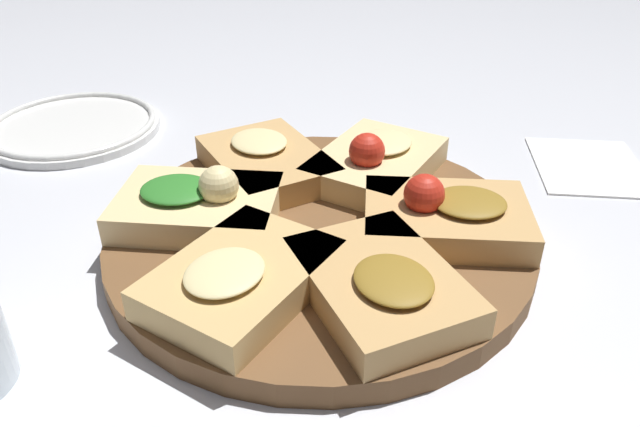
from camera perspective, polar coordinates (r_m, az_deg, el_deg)
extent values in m
plane|color=silver|center=(0.60, 0.00, -2.96)|extent=(3.00, 3.00, 0.00)
cylinder|color=brown|center=(0.59, 0.00, -2.05)|extent=(0.40, 0.40, 0.02)
cube|color=#E5C689|center=(0.67, 5.10, 4.53)|extent=(0.18, 0.18, 0.03)
ellipsoid|color=beige|center=(0.67, 5.87, 6.54)|extent=(0.09, 0.09, 0.01)
sphere|color=red|center=(0.64, 4.31, 5.72)|extent=(0.04, 0.04, 0.04)
cube|color=tan|center=(0.67, -4.86, 4.59)|extent=(0.17, 0.14, 0.03)
ellipsoid|color=beige|center=(0.67, -5.60, 6.60)|extent=(0.08, 0.07, 0.01)
cube|color=#E5C689|center=(0.60, -11.12, 0.59)|extent=(0.15, 0.18, 0.03)
ellipsoid|color=#2D7A28|center=(0.59, -13.02, 2.18)|extent=(0.08, 0.08, 0.01)
sphere|color=beige|center=(0.58, -9.25, 2.56)|extent=(0.04, 0.04, 0.04)
cube|color=tan|center=(0.50, -7.19, -5.92)|extent=(0.18, 0.18, 0.03)
ellipsoid|color=beige|center=(0.48, -8.73, -5.31)|extent=(0.09, 0.09, 0.01)
cube|color=tan|center=(0.49, 5.54, -6.52)|extent=(0.16, 0.13, 0.03)
ellipsoid|color=olive|center=(0.47, 6.75, -6.03)|extent=(0.08, 0.07, 0.01)
cube|color=tan|center=(0.58, 11.47, -0.45)|extent=(0.15, 0.17, 0.03)
ellipsoid|color=olive|center=(0.57, 13.50, 1.02)|extent=(0.08, 0.08, 0.01)
sphere|color=red|center=(0.57, 9.50, 1.75)|extent=(0.04, 0.04, 0.04)
cylinder|color=white|center=(0.88, -21.60, 7.27)|extent=(0.22, 0.22, 0.01)
torus|color=white|center=(0.88, -21.69, 7.68)|extent=(0.21, 0.21, 0.01)
cube|color=white|center=(0.80, 23.38, 4.05)|extent=(0.18, 0.16, 0.00)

